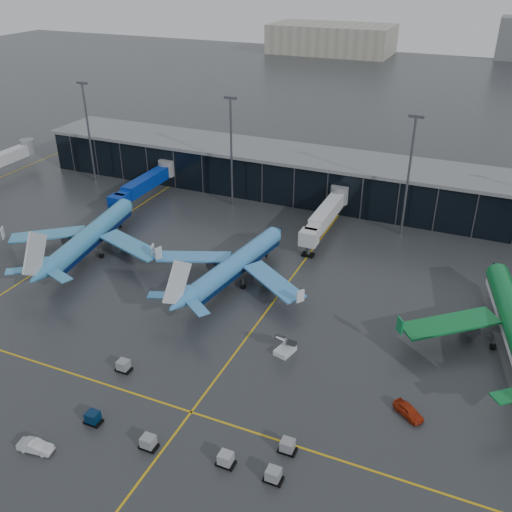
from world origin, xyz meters
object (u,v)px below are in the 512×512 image
at_px(service_van_red, 409,411).
at_px(airliner_klm_near, 236,253).
at_px(baggage_carts, 188,432).
at_px(service_van_white, 35,446).
at_px(mobile_airstair, 285,348).
at_px(airliner_arkefly, 90,224).

bearing_deg(service_van_red, airliner_klm_near, 93.87).
distance_m(baggage_carts, service_van_white, 18.33).
height_order(baggage_carts, mobile_airstair, mobile_airstair).
distance_m(mobile_airstair, service_van_white, 36.46).
xyz_separation_m(baggage_carts, mobile_airstair, (5.09, 20.58, 0.01)).
distance_m(service_van_red, service_van_white, 46.89).
bearing_deg(mobile_airstair, airliner_arkefly, 175.99).
height_order(airliner_arkefly, baggage_carts, airliner_arkefly).
xyz_separation_m(airliner_klm_near, service_van_red, (35.19, -22.35, -4.91)).
xyz_separation_m(airliner_klm_near, baggage_carts, (10.69, -37.03, -4.92)).
xyz_separation_m(airliner_arkefly, baggage_carts, (41.87, -35.93, -5.30)).
bearing_deg(airliner_klm_near, airliner_arkefly, -170.08).
height_order(airliner_klm_near, mobile_airstair, airliner_klm_near).
distance_m(airliner_arkefly, service_van_red, 69.89).
xyz_separation_m(airliner_arkefly, airliner_klm_near, (31.17, 1.09, -0.38)).
height_order(baggage_carts, service_van_white, baggage_carts).
distance_m(baggage_carts, service_van_red, 28.56).
distance_m(airliner_arkefly, mobile_airstair, 49.68).
distance_m(airliner_klm_near, service_van_white, 46.89).
height_order(airliner_klm_near, baggage_carts, airliner_klm_near).
bearing_deg(mobile_airstair, airliner_klm_near, 147.91).
distance_m(airliner_arkefly, airliner_klm_near, 31.20).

